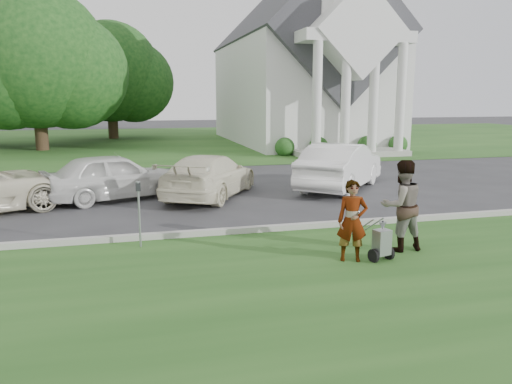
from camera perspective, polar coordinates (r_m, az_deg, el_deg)
name	(u,v)px	position (r m, az deg, el deg)	size (l,w,h in m)	color
ground	(263,239)	(11.52, 0.84, -5.34)	(120.00, 120.00, 0.00)	#333335
grass_strip	(309,285)	(8.81, 6.05, -10.56)	(80.00, 7.00, 0.01)	#214B1A
church_lawn	(168,140)	(37.92, -9.97, 5.82)	(80.00, 30.00, 0.01)	#214B1A
curb	(257,229)	(12.01, 0.15, -4.29)	(80.00, 0.18, 0.15)	#9E9E93
church	(301,57)	(35.93, 5.21, 15.14)	(9.19, 19.00, 24.10)	white
tree_left	(36,64)	(33.12, -23.88, 13.22)	(10.63, 8.40, 9.71)	#332316
tree_back	(110,77)	(40.71, -16.31, 12.54)	(9.61, 7.60, 8.89)	#332316
striping_cart	(381,243)	(10.20, 14.13, -5.67)	(0.60, 0.99, 0.86)	black
person_left	(352,222)	(9.95, 10.94, -3.34)	(0.59, 0.39, 1.61)	#999999
person_right	(401,206)	(10.86, 16.29, -1.57)	(0.93, 0.73, 1.92)	#999999
parking_meter_near	(139,206)	(10.93, -13.23, -1.59)	(0.10, 0.09, 1.45)	#94969C
car_b	(114,176)	(16.34, -15.95, 1.73)	(1.76, 4.36, 1.49)	silver
car_c	(210,176)	(16.23, -5.33, 1.86)	(1.94, 4.77, 1.38)	#EEE9CA
car_d	(341,166)	(17.81, 9.64, 2.93)	(1.71, 4.92, 1.62)	white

